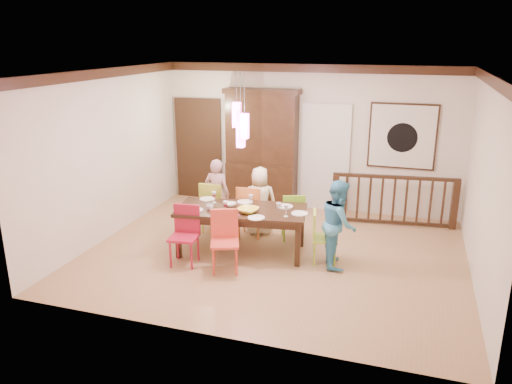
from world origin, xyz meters
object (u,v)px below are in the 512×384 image
(chair_end_right, at_px, (325,234))
(person_end_right, at_px, (339,223))
(chair_far_left, at_px, (215,203))
(china_hutch, at_px, (262,149))
(dining_table, at_px, (241,214))
(person_far_mid, at_px, (260,201))
(balustrade, at_px, (394,199))
(person_far_left, at_px, (217,194))

(chair_end_right, xyz_separation_m, person_end_right, (0.20, -0.00, 0.20))
(chair_end_right, relative_size, person_end_right, 0.62)
(chair_far_left, bearing_deg, china_hutch, -101.07)
(dining_table, xyz_separation_m, china_hutch, (-0.39, 2.39, 0.55))
(person_far_mid, bearing_deg, china_hutch, -89.29)
(person_end_right, bearing_deg, balustrade, -33.68)
(balustrade, bearing_deg, person_far_mid, -159.30)
(chair_far_left, xyz_separation_m, person_far_mid, (0.81, 0.13, 0.08))
(person_far_mid, height_order, person_end_right, person_end_right)
(china_hutch, bearing_deg, person_end_right, -50.72)
(person_end_right, bearing_deg, person_far_mid, 45.67)
(person_far_mid, bearing_deg, dining_table, 72.31)
(chair_end_right, bearing_deg, person_end_right, -101.73)
(china_hutch, bearing_deg, balustrade, -7.34)
(person_far_left, bearing_deg, china_hutch, -102.28)
(chair_end_right, bearing_deg, person_far_left, 55.54)
(balustrade, relative_size, person_end_right, 1.68)
(chair_end_right, height_order, person_far_mid, person_far_mid)
(balustrade, xyz_separation_m, person_far_mid, (-2.25, -1.17, 0.11))
(balustrade, distance_m, person_end_right, 2.19)
(chair_far_left, bearing_deg, chair_end_right, 162.40)
(chair_end_right, distance_m, person_end_right, 0.28)
(person_far_mid, bearing_deg, balustrade, -167.78)
(chair_end_right, relative_size, person_far_mid, 0.69)
(china_hutch, distance_m, person_far_mid, 1.69)
(person_far_left, height_order, person_far_mid, person_far_left)
(china_hutch, height_order, person_far_mid, china_hutch)
(balustrade, bearing_deg, person_end_right, -116.10)
(chair_far_left, xyz_separation_m, balustrade, (3.06, 1.30, -0.04))
(dining_table, xyz_separation_m, person_end_right, (1.57, -0.01, 0.02))
(person_far_mid, xyz_separation_m, person_end_right, (1.53, -0.89, 0.07))
(chair_far_left, distance_m, person_end_right, 2.46)
(dining_table, distance_m, person_far_left, 1.20)
(chair_end_right, relative_size, balustrade, 0.37)
(dining_table, bearing_deg, balustrade, 33.53)
(dining_table, relative_size, person_end_right, 1.60)
(chair_end_right, bearing_deg, person_far_mid, 44.86)
(chair_far_left, bearing_deg, balustrade, -155.20)
(dining_table, relative_size, person_far_mid, 1.77)
(china_hutch, relative_size, person_far_left, 1.86)
(person_far_left, distance_m, person_far_mid, 0.83)
(person_far_left, bearing_deg, balustrade, -157.09)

